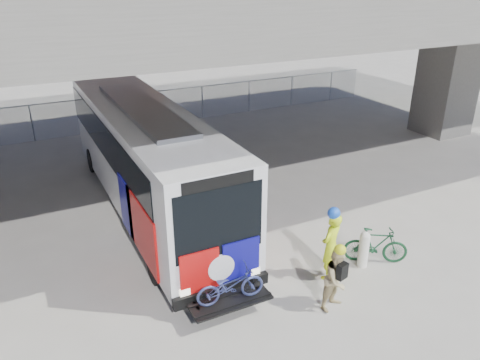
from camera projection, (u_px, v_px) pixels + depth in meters
ground at (232, 225)px, 15.47m from camera, size 160.00×160.00×0.00m
bus at (146, 151)px, 15.87m from camera, size 2.67×12.92×3.69m
overpass at (180, 8)px, 16.06m from camera, size 40.00×16.00×7.95m
chainlink_fence at (132, 101)px, 24.66m from camera, size 30.00×0.06×30.00m
bollard at (364, 248)px, 13.08m from camera, size 0.29×0.29×1.10m
cyclist_hivis at (331, 244)px, 12.44m from camera, size 0.84×0.72×2.13m
cyclist_tan at (337, 278)px, 11.37m from camera, size 0.93×0.80×1.79m
bike_parked at (376, 245)px, 13.30m from camera, size 1.79×1.40×1.08m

